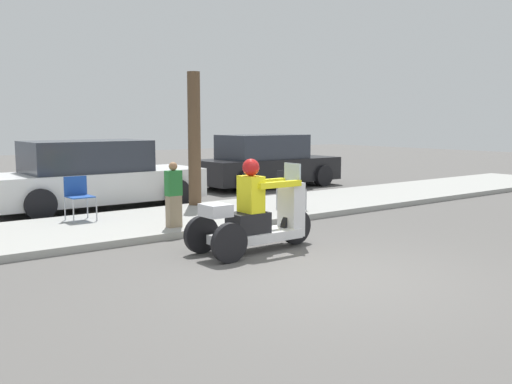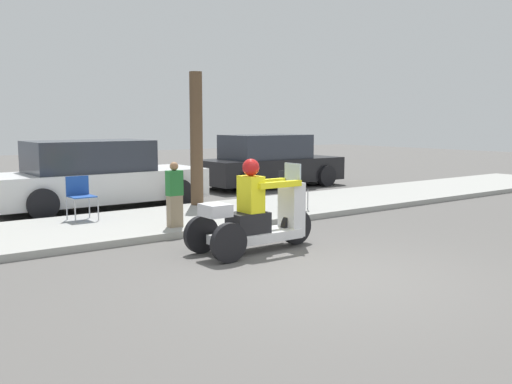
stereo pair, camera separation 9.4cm
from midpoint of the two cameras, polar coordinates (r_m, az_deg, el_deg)
ground_plane at (r=7.46m, az=7.58°, el=-8.33°), size 60.00×60.00×0.00m
sidewalk_strip at (r=11.13m, az=-9.16°, el=-2.90°), size 28.00×2.80×0.12m
motorcycle_trike at (r=8.70m, az=0.38°, el=-2.64°), size 2.12×0.84×1.42m
spectator_far_back at (r=10.10m, az=-7.88°, el=-0.37°), size 0.27×0.17×1.15m
folding_chair_set_back at (r=11.25m, az=-16.97°, el=-0.11°), size 0.47×0.47×0.82m
folding_chair_curbside at (r=12.05m, az=3.68°, el=0.65°), size 0.49×0.49×0.82m
parked_car_lot_far at (r=13.44m, az=-15.46°, el=1.51°), size 4.77×1.98×1.54m
parked_car_lot_center at (r=17.11m, az=1.52°, el=2.95°), size 4.45×1.95×1.57m
tree_trunk at (r=12.70m, az=-5.77°, el=5.30°), size 0.28×0.28×2.93m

